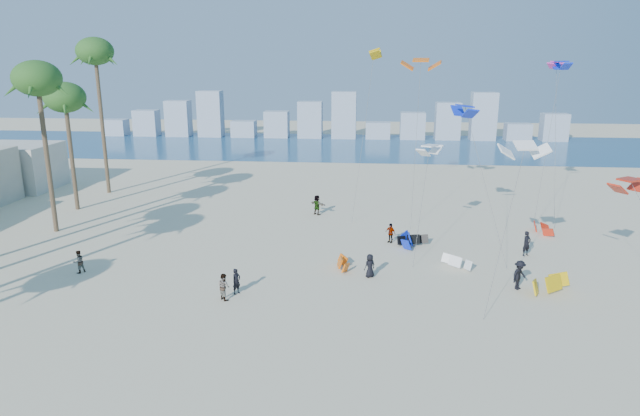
{
  "coord_description": "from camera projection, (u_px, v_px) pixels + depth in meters",
  "views": [
    {
      "loc": [
        6.29,
        -20.26,
        14.35
      ],
      "look_at": [
        3.0,
        16.0,
        4.5
      ],
      "focal_mm": 31.35,
      "sensor_mm": 36.0,
      "label": 1
    }
  ],
  "objects": [
    {
      "name": "ground",
      "position": [
        216.0,
        406.0,
        23.77
      ],
      "size": [
        220.0,
        220.0,
        0.0
      ],
      "primitive_type": "plane",
      "color": "beige",
      "rests_on": "ground"
    },
    {
      "name": "ocean",
      "position": [
        332.0,
        146.0,
        92.98
      ],
      "size": [
        220.0,
        220.0,
        0.0
      ],
      "primitive_type": "plane",
      "color": "navy",
      "rests_on": "ground"
    },
    {
      "name": "kitesurfer_near",
      "position": [
        236.0,
        281.0,
        34.81
      ],
      "size": [
        0.67,
        0.72,
        1.66
      ],
      "primitive_type": "imported",
      "rotation": [
        0.0,
        0.0,
        0.96
      ],
      "color": "black",
      "rests_on": "ground"
    },
    {
      "name": "kitesurfer_mid",
      "position": [
        224.0,
        287.0,
        34.03
      ],
      "size": [
        1.02,
        1.01,
        1.66
      ],
      "primitive_type": "imported",
      "rotation": [
        0.0,
        0.0,
        2.41
      ],
      "color": "gray",
      "rests_on": "ground"
    },
    {
      "name": "kitesurfers_far",
      "position": [
        370.0,
        240.0,
        42.51
      ],
      "size": [
        32.4,
        17.75,
        1.93
      ],
      "color": "black",
      "rests_on": "ground"
    },
    {
      "name": "grounded_kites",
      "position": [
        467.0,
        256.0,
        40.41
      ],
      "size": [
        18.18,
        15.62,
        1.06
      ],
      "color": "#EB600C",
      "rests_on": "ground"
    },
    {
      "name": "flying_kites",
      "position": [
        505.0,
        103.0,
        41.76
      ],
      "size": [
        25.14,
        25.09,
        15.64
      ],
      "color": "white",
      "rests_on": "ground"
    },
    {
      "name": "distant_skyline",
      "position": [
        330.0,
        121.0,
        101.9
      ],
      "size": [
        85.0,
        3.0,
        8.4
      ],
      "color": "#9EADBF",
      "rests_on": "ground"
    }
  ]
}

